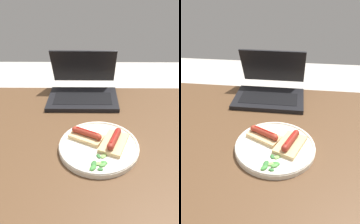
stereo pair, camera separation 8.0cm
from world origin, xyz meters
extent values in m
cube|color=#4C331E|center=(0.00, 0.00, 0.72)|extent=(1.47, 0.86, 0.04)
cube|color=black|center=(0.00, 0.30, 0.74)|extent=(0.31, 0.21, 0.02)
cube|color=black|center=(0.00, 0.28, 0.75)|extent=(0.26, 0.12, 0.00)
cube|color=black|center=(0.00, 0.45, 0.84)|extent=(0.31, 0.09, 0.18)
cube|color=black|center=(0.00, 0.44, 0.85)|extent=(0.28, 0.08, 0.16)
cylinder|color=silver|center=(0.06, -0.03, 0.74)|extent=(0.26, 0.26, 0.02)
torus|color=silver|center=(0.06, -0.03, 0.75)|extent=(0.26, 0.26, 0.01)
cube|color=tan|center=(0.02, 0.00, 0.76)|extent=(0.13, 0.10, 0.01)
cylinder|color=maroon|center=(0.02, 0.00, 0.78)|extent=(0.09, 0.06, 0.02)
sphere|color=maroon|center=(0.06, -0.02, 0.78)|extent=(0.02, 0.02, 0.02)
sphere|color=maroon|center=(-0.02, 0.02, 0.78)|extent=(0.02, 0.02, 0.02)
cylinder|color=red|center=(0.02, 0.00, 0.79)|extent=(0.07, 0.04, 0.00)
cube|color=tan|center=(0.11, -0.03, 0.76)|extent=(0.11, 0.14, 0.01)
cylinder|color=maroon|center=(0.11, -0.03, 0.78)|extent=(0.05, 0.09, 0.02)
sphere|color=maroon|center=(0.13, 0.01, 0.78)|extent=(0.02, 0.02, 0.02)
sphere|color=maroon|center=(0.10, -0.07, 0.78)|extent=(0.02, 0.02, 0.02)
cylinder|color=red|center=(0.11, -0.03, 0.79)|extent=(0.03, 0.07, 0.00)
ellipsoid|color=#387A33|center=(0.08, -0.11, 0.75)|extent=(0.02, 0.02, 0.01)
ellipsoid|color=#2D662D|center=(0.06, -0.14, 0.75)|extent=(0.02, 0.01, 0.01)
ellipsoid|color=#2D662D|center=(0.06, -0.09, 0.75)|extent=(0.02, 0.02, 0.01)
ellipsoid|color=#387A33|center=(0.04, -0.14, 0.76)|extent=(0.03, 0.03, 0.01)
ellipsoid|color=#709E4C|center=(0.08, -0.09, 0.75)|extent=(0.03, 0.03, 0.00)
ellipsoid|color=#4C8E3D|center=(0.07, -0.12, 0.75)|extent=(0.03, 0.02, 0.01)
ellipsoid|color=#709E4C|center=(0.06, -0.12, 0.75)|extent=(0.03, 0.02, 0.01)
ellipsoid|color=#2D662D|center=(0.05, -0.12, 0.75)|extent=(0.02, 0.03, 0.01)
camera|label=1|loc=(0.04, -0.58, 1.21)|focal=35.00mm
camera|label=2|loc=(0.12, -0.57, 1.21)|focal=35.00mm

